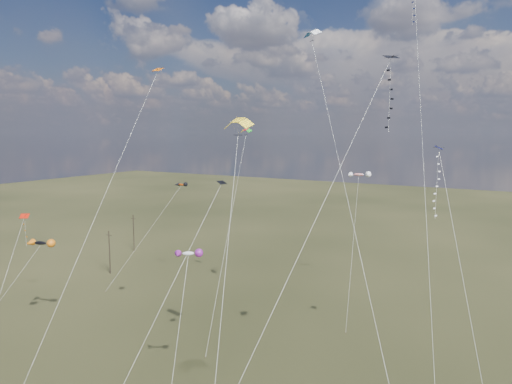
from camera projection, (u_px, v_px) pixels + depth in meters
The scene contains 15 objects.
utility_pole_near at pixel (109, 252), 83.32m from camera, with size 1.40×0.20×8.00m.
utility_pole_far at pixel (134, 233), 99.31m from camera, with size 1.40×0.20×8.00m.
diamond_black_high at pixel (379, 114), 35.39m from camera, with size 8.36×21.78×31.84m.
diamond_navy_tall at pixel (415, 29), 52.23m from camera, with size 8.90×23.90×43.54m.
diamond_black_mid at pixel (180, 268), 39.30m from camera, with size 1.61×18.64×21.20m.
diamond_red_low at pixel (23, 238), 54.09m from camera, with size 6.83×11.89×16.07m.
diamond_navy_right at pixel (439, 192), 44.76m from camera, with size 8.10×14.78×24.47m.
diamond_orange_center at pixel (116, 167), 42.71m from camera, with size 2.58×18.75×32.27m.
parafoil_yellow at pixel (238, 121), 40.79m from camera, with size 10.59×19.80×27.57m.
parafoil_blue_white at pixel (313, 33), 50.66m from camera, with size 20.56×27.03×37.59m.
parafoil_tricolor at pixel (246, 132), 66.99m from camera, with size 6.39×18.57×26.67m.
novelty_black_orange at pixel (40, 243), 60.18m from camera, with size 7.02×7.59×11.85m.
novelty_orange_black at pixel (181, 185), 76.43m from camera, with size 9.51×11.02×17.54m.
novelty_white_purple at pixel (188, 255), 41.02m from camera, with size 6.34×11.50×15.34m.
novelty_redwhite_stripe at pixel (359, 175), 72.18m from camera, with size 5.71×16.81×19.67m.
Camera 1 is at (25.99, -26.71, 25.78)m, focal length 32.00 mm.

